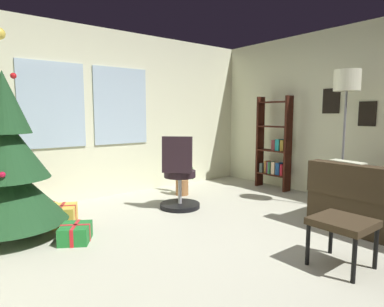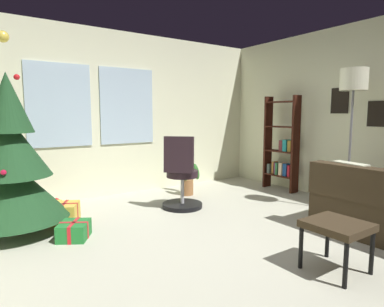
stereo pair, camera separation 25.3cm
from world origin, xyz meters
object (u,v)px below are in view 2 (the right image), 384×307
Objects in this scene: gift_box_gold at (64,213)px; gift_box_green at (74,231)px; bookshelf at (282,149)px; holiday_tree at (12,167)px; gift_box_red at (51,209)px; office_chair at (181,180)px; floor_lamp at (353,91)px; footstool at (337,229)px; potted_plant at (187,178)px.

gift_box_green is at bearing -94.46° from gift_box_gold.
gift_box_gold is 0.27× the size of bookshelf.
bookshelf is at bearing -3.85° from holiday_tree.
office_chair is at bearing -22.58° from gift_box_red.
gift_box_green is 3.78m from floor_lamp.
holiday_tree is 5.05× the size of gift_box_green.
gift_box_red is 0.94m from gift_box_green.
office_chair is (2.02, -0.26, -0.33)m from holiday_tree.
holiday_tree is 1.34× the size of bookshelf.
holiday_tree reaches higher than floor_lamp.
bookshelf is (2.04, -0.02, 0.32)m from office_chair.
bookshelf is 1.66m from floor_lamp.
office_chair is at bearing 91.89° from footstool.
holiday_tree reaches higher than gift_box_red.
footstool is 0.69× the size of potted_plant.
floor_lamp reaches higher than potted_plant.
bookshelf reaches higher than potted_plant.
gift_box_gold is 3.59m from bookshelf.
holiday_tree is (-2.09, 2.52, 0.37)m from footstool.
floor_lamp is at bearing -23.56° from holiday_tree.
floor_lamp is at bearing 27.61° from footstool.
potted_plant is (-1.52, 0.64, -0.44)m from bookshelf.
footstool is 2.93m from potted_plant.
gift_box_red is 0.32× the size of office_chair.
footstool is 0.45× the size of office_chair.
gift_box_gold is at bearing 5.92° from holiday_tree.
holiday_tree is at bearing 129.74° from footstool.
gift_box_green is 0.60m from gift_box_gold.
bookshelf is at bearing 48.85° from footstool.
gift_box_green is 0.23× the size of floor_lamp.
holiday_tree reaches higher than gift_box_green.
holiday_tree is 0.98m from gift_box_green.
gift_box_red is at bearing 41.31° from holiday_tree.
potted_plant reaches higher than gift_box_green.
gift_box_gold reaches higher than gift_box_red.
gift_box_gold is 3.94m from floor_lamp.
holiday_tree is 0.82m from gift_box_gold.
gift_box_green is (-1.61, 1.97, -0.28)m from footstool.
floor_lamp reaches higher than footstool.
gift_box_gold is 2.04m from potted_plant.
gift_box_green is at bearing -48.26° from holiday_tree.
gift_box_gold is 0.23× the size of floor_lamp.
bookshelf is (3.57, 0.27, 0.63)m from gift_box_green.
floor_lamp is (-0.29, -1.37, 0.88)m from bookshelf.
holiday_tree is 0.88m from gift_box_red.
office_chair is 2.06m from bookshelf.
gift_box_gold is (0.05, 0.60, 0.03)m from gift_box_green.
footstool is at bearing -88.11° from office_chair.
gift_box_red is 0.74× the size of gift_box_gold.
bookshelf is 0.85× the size of floor_lamp.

